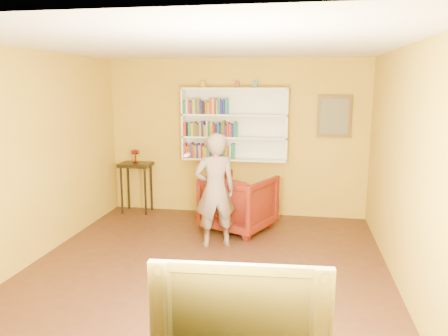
{
  "coord_description": "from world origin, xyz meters",
  "views": [
    {
      "loc": [
        1.11,
        -4.97,
        2.27
      ],
      "look_at": [
        0.1,
        0.75,
        1.15
      ],
      "focal_mm": 35.0,
      "sensor_mm": 36.0,
      "label": 1
    }
  ],
  "objects": [
    {
      "name": "room_shell",
      "position": [
        0.0,
        0.0,
        1.02
      ],
      "size": [
        5.3,
        5.8,
        2.88
      ],
      "color": "#422415",
      "rests_on": "ground"
    },
    {
      "name": "bookshelf",
      "position": [
        0.0,
        2.41,
        1.59
      ],
      "size": [
        1.8,
        0.29,
        1.23
      ],
      "color": "white",
      "rests_on": "room_shell"
    },
    {
      "name": "books_row_lower",
      "position": [
        -0.43,
        2.3,
        1.13
      ],
      "size": [
        0.87,
        0.19,
        0.26
      ],
      "color": "red",
      "rests_on": "bookshelf"
    },
    {
      "name": "books_row_middle",
      "position": [
        -0.39,
        2.3,
        1.51
      ],
      "size": [
        0.92,
        0.19,
        0.27
      ],
      "color": "red",
      "rests_on": "bookshelf"
    },
    {
      "name": "books_row_upper",
      "position": [
        -0.48,
        2.3,
        1.89
      ],
      "size": [
        0.76,
        0.18,
        0.27
      ],
      "color": "#1A774A",
      "rests_on": "bookshelf"
    },
    {
      "name": "ornament_left",
      "position": [
        -0.53,
        2.35,
        2.27
      ],
      "size": [
        0.07,
        0.07,
        0.1
      ],
      "primitive_type": "cube",
      "color": "#AE8C31",
      "rests_on": "bookshelf"
    },
    {
      "name": "ornament_centre",
      "position": [
        0.04,
        2.35,
        2.26
      ],
      "size": [
        0.07,
        0.07,
        0.1
      ],
      "primitive_type": "cube",
      "color": "#923630",
      "rests_on": "bookshelf"
    },
    {
      "name": "ornament_right",
      "position": [
        0.34,
        2.35,
        2.27
      ],
      "size": [
        0.08,
        0.08,
        0.1
      ],
      "primitive_type": "cube",
      "color": "slate",
      "rests_on": "bookshelf"
    },
    {
      "name": "framed_painting",
      "position": [
        1.65,
        2.46,
        1.75
      ],
      "size": [
        0.55,
        0.05,
        0.7
      ],
      "color": "brown",
      "rests_on": "room_shell"
    },
    {
      "name": "console_table",
      "position": [
        -1.75,
        2.25,
        0.74
      ],
      "size": [
        0.55,
        0.42,
        0.9
      ],
      "color": "black",
      "rests_on": "ground"
    },
    {
      "name": "ruby_lustre",
      "position": [
        -1.75,
        2.25,
        1.07
      ],
      "size": [
        0.15,
        0.14,
        0.24
      ],
      "color": "maroon",
      "rests_on": "console_table"
    },
    {
      "name": "armchair",
      "position": [
        0.19,
        1.58,
        0.44
      ],
      "size": [
        1.25,
        1.27,
        0.88
      ],
      "primitive_type": "imported",
      "rotation": [
        0.0,
        0.0,
        2.73
      ],
      "color": "#4D0B05",
      "rests_on": "ground"
    },
    {
      "name": "person",
      "position": [
        -0.04,
        0.85,
        0.81
      ],
      "size": [
        0.69,
        0.58,
        1.62
      ],
      "primitive_type": "imported",
      "rotation": [
        0.0,
        0.0,
        3.52
      ],
      "color": "#766056",
      "rests_on": "ground"
    },
    {
      "name": "game_remote",
      "position": [
        -0.38,
        0.64,
        1.34
      ],
      "size": [
        0.04,
        0.15,
        0.04
      ],
      "primitive_type": "cube",
      "color": "white",
      "rests_on": "person"
    },
    {
      "name": "television",
      "position": [
        0.74,
        -2.25,
        0.79
      ],
      "size": [
        1.21,
        0.24,
        0.69
      ],
      "primitive_type": "imported",
      "rotation": [
        0.0,
        0.0,
        0.07
      ],
      "color": "black",
      "rests_on": "tv_cabinet"
    }
  ]
}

